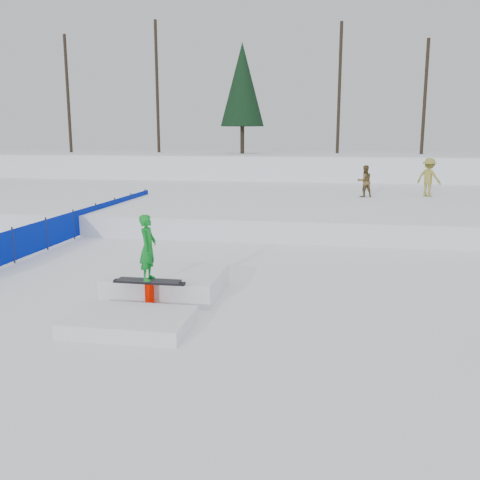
% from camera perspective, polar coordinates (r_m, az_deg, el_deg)
% --- Properties ---
extents(ground, '(120.00, 120.00, 0.00)m').
position_cam_1_polar(ground, '(12.30, -3.94, -6.74)').
color(ground, white).
extents(snow_berm, '(60.00, 14.00, 2.40)m').
position_cam_1_polar(snow_berm, '(41.53, 6.09, 7.54)').
color(snow_berm, white).
rests_on(snow_berm, ground).
extents(snow_midrise, '(50.00, 18.00, 0.80)m').
position_cam_1_polar(snow_midrise, '(27.70, 4.02, 4.13)').
color(snow_midrise, white).
rests_on(snow_midrise, ground).
extents(safety_fence, '(0.05, 16.00, 1.10)m').
position_cam_1_polar(safety_fence, '(20.49, -17.31, 1.60)').
color(safety_fence, '#001499').
rests_on(safety_fence, ground).
extents(treeline, '(40.24, 4.22, 10.50)m').
position_cam_1_polar(treeline, '(39.93, 15.34, 16.05)').
color(treeline, black).
rests_on(treeline, snow_berm).
extents(walker_olive, '(0.91, 0.81, 1.54)m').
position_cam_1_polar(walker_olive, '(26.75, 13.15, 6.13)').
color(walker_olive, brown).
rests_on(walker_olive, snow_midrise).
extents(walker_ygreen, '(1.38, 1.27, 1.87)m').
position_cam_1_polar(walker_ygreen, '(27.83, 19.50, 6.31)').
color(walker_ygreen, olive).
rests_on(walker_ygreen, snow_midrise).
extents(jib_rail_feature, '(2.60, 4.40, 2.11)m').
position_cam_1_polar(jib_rail_feature, '(12.40, -8.72, -5.22)').
color(jib_rail_feature, white).
rests_on(jib_rail_feature, ground).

